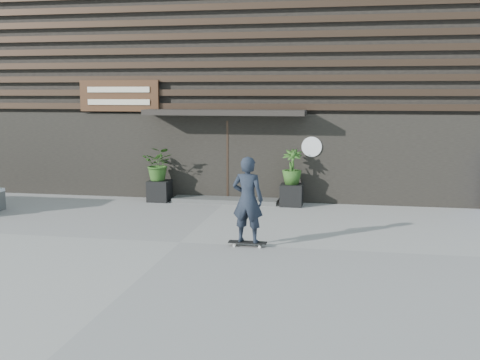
# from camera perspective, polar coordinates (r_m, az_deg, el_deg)

# --- Properties ---
(ground) EXTENTS (80.00, 80.00, 0.00)m
(ground) POSITION_cam_1_polar(r_m,az_deg,el_deg) (12.16, -5.94, -6.14)
(ground) COLOR gray
(ground) RESTS_ON ground
(entrance_step) EXTENTS (3.00, 0.80, 0.12)m
(entrance_step) POSITION_cam_1_polar(r_m,az_deg,el_deg) (16.51, -1.43, -1.98)
(entrance_step) COLOR #4A4B48
(entrance_step) RESTS_ON ground
(planter_pot_left) EXTENTS (0.60, 0.60, 0.60)m
(planter_pot_left) POSITION_cam_1_polar(r_m,az_deg,el_deg) (16.77, -7.94, -1.06)
(planter_pot_left) COLOR black
(planter_pot_left) RESTS_ON ground
(bamboo_left) EXTENTS (0.86, 0.75, 0.96)m
(bamboo_left) POSITION_cam_1_polar(r_m,az_deg,el_deg) (16.66, -7.99, 1.59)
(bamboo_left) COLOR #2D591E
(bamboo_left) RESTS_ON planter_pot_left
(planter_pot_right) EXTENTS (0.60, 0.60, 0.60)m
(planter_pot_right) POSITION_cam_1_polar(r_m,az_deg,el_deg) (15.99, 5.10, -1.48)
(planter_pot_right) COLOR black
(planter_pot_right) RESTS_ON ground
(bamboo_right) EXTENTS (0.54, 0.54, 0.96)m
(bamboo_right) POSITION_cam_1_polar(r_m,az_deg,el_deg) (15.87, 5.14, 1.29)
(bamboo_right) COLOR #2D591E
(bamboo_right) RESTS_ON planter_pot_right
(building) EXTENTS (18.00, 11.00, 8.00)m
(building) POSITION_cam_1_polar(r_m,az_deg,el_deg) (21.52, 1.54, 10.97)
(building) COLOR black
(building) RESTS_ON ground
(skateboarder) EXTENTS (0.78, 0.50, 1.84)m
(skateboarder) POSITION_cam_1_polar(r_m,az_deg,el_deg) (11.58, 0.76, -1.97)
(skateboarder) COLOR black
(skateboarder) RESTS_ON ground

